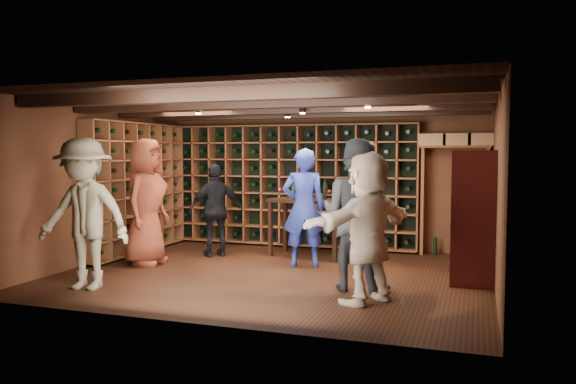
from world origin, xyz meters
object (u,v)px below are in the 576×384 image
(guest_woman_black, at_px, (216,210))
(guest_khaki, at_px, (84,214))
(guest_beige, at_px, (368,227))
(man_grey_suit, at_px, (356,215))
(display_cabinet, at_px, (473,221))
(tasting_table, at_px, (309,206))
(man_blue_shirt, at_px, (304,208))
(guest_red_floral, at_px, (146,202))

(guest_woman_black, xyz_separation_m, guest_khaki, (-0.59, -2.61, 0.19))
(guest_beige, bearing_deg, man_grey_suit, -122.02)
(display_cabinet, bearing_deg, tasting_table, 154.20)
(display_cabinet, relative_size, man_grey_suit, 0.91)
(man_blue_shirt, distance_m, tasting_table, 0.85)
(man_grey_suit, relative_size, guest_khaki, 0.99)
(guest_khaki, xyz_separation_m, guest_beige, (3.56, 0.49, -0.08))
(display_cabinet, height_order, guest_red_floral, guest_red_floral)
(display_cabinet, relative_size, man_blue_shirt, 0.96)
(guest_khaki, distance_m, guest_beige, 3.59)
(guest_beige, xyz_separation_m, tasting_table, (-1.49, 2.60, -0.04))
(man_grey_suit, bearing_deg, tasting_table, -46.68)
(man_grey_suit, bearing_deg, guest_red_floral, 2.70)
(man_blue_shirt, bearing_deg, guest_khaki, 27.10)
(man_blue_shirt, height_order, tasting_table, man_blue_shirt)
(guest_woman_black, bearing_deg, display_cabinet, 128.13)
(man_grey_suit, xyz_separation_m, guest_red_floral, (-3.44, 0.57, 0.02))
(guest_beige, relative_size, tasting_table, 1.28)
(guest_red_floral, bearing_deg, guest_khaki, -179.05)
(guest_red_floral, bearing_deg, display_cabinet, -91.99)
(display_cabinet, xyz_separation_m, tasting_table, (-2.64, 1.27, -0.01))
(man_blue_shirt, height_order, guest_woman_black, man_blue_shirt)
(tasting_table, bearing_deg, guest_khaki, -114.72)
(display_cabinet, height_order, guest_khaki, guest_khaki)
(man_blue_shirt, xyz_separation_m, man_grey_suit, (1.05, -1.19, 0.05))
(display_cabinet, height_order, man_grey_suit, man_grey_suit)
(man_grey_suit, distance_m, guest_khaki, 3.47)
(guest_khaki, height_order, tasting_table, guest_khaki)
(tasting_table, bearing_deg, guest_beige, -51.10)
(guest_khaki, relative_size, guest_beige, 1.10)
(guest_woman_black, distance_m, guest_beige, 3.65)
(guest_beige, bearing_deg, man_blue_shirt, -109.80)
(guest_red_floral, bearing_deg, tasting_table, -60.87)
(man_grey_suit, relative_size, tasting_table, 1.40)
(display_cabinet, distance_m, guest_woman_black, 4.20)
(man_blue_shirt, xyz_separation_m, guest_khaki, (-2.25, -2.26, 0.06))
(man_blue_shirt, distance_m, guest_beige, 2.20)
(display_cabinet, relative_size, guest_beige, 0.99)
(display_cabinet, relative_size, guest_khaki, 0.90)
(display_cabinet, bearing_deg, guest_woman_black, 169.13)
(display_cabinet, relative_size, guest_red_floral, 0.89)
(man_blue_shirt, xyz_separation_m, guest_beige, (1.31, -1.77, -0.02))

